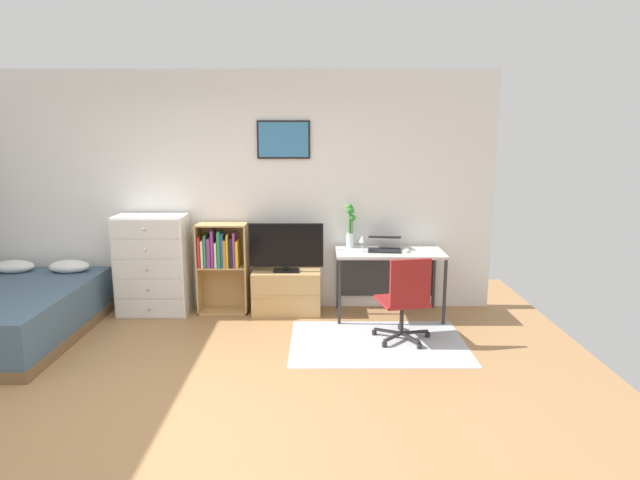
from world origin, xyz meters
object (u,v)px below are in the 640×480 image
television (285,248)px  bookshelf (220,259)px  tv_stand (285,292)px  computer_mouse (405,250)px  bed (6,314)px  wine_glass (361,240)px  bamboo_vase (349,224)px  office_chair (404,298)px  laptop (383,244)px  desk (387,261)px  dresser (152,265)px

television → bookshelf: bearing=174.9°
tv_stand → computer_mouse: bearing=-6.1°
bed → wine_glass: (3.54, 0.67, 0.62)m
tv_stand → bamboo_vase: size_ratio=1.54×
bookshelf → office_chair: bearing=-26.3°
bamboo_vase → wine_glass: bamboo_vase is taller
bed → laptop: 3.92m
television → desk: (1.14, -0.00, -0.16)m
television → wine_glass: 0.85m
desk → wine_glass: wine_glass is taller
desk → computer_mouse: bearing=-32.5°
office_chair → bamboo_vase: bearing=103.9°
television → laptop: size_ratio=1.95×
tv_stand → television: (0.00, -0.02, 0.52)m
office_chair → laptop: 0.95m
dresser → bookshelf: size_ratio=1.10×
computer_mouse → bamboo_vase: (-0.60, 0.24, 0.25)m
bed → tv_stand: size_ratio=2.64×
television → office_chair: size_ratio=0.96×
bed → tv_stand: 2.82m
computer_mouse → tv_stand: bearing=173.9°
bookshelf → tv_stand: (0.74, -0.04, -0.37)m
tv_stand → laptop: size_ratio=1.80×
television → computer_mouse: 1.33m
desk → office_chair: bearing=-86.3°
television → bamboo_vase: bearing=9.4°
desk → bamboo_vase: 0.59m
laptop → wine_glass: size_ratio=2.36×
bookshelf → television: 0.75m
wine_glass → bookshelf: bearing=173.6°
bookshelf → office_chair: (1.94, -0.95, -0.16)m
wine_glass → bed: bearing=-169.3°
bookshelf → television: size_ratio=1.23×
bed → bamboo_vase: bamboo_vase is taller
television → computer_mouse: (1.32, -0.12, -0.01)m
bookshelf → television: bearing=-5.1°
office_chair → tv_stand: bearing=131.3°
office_chair → wine_glass: (-0.36, 0.78, 0.42)m
dresser → office_chair: 2.84m
office_chair → bed: bearing=166.9°
office_chair → computer_mouse: office_chair is taller
dresser → tv_stand: bearing=0.6°
dresser → wine_glass: dresser is taller
tv_stand → office_chair: office_chair is taller
bookshelf → computer_mouse: (2.06, -0.19, 0.14)m
television → computer_mouse: bearing=-5.2°
television → desk: television is taller
computer_mouse → wine_glass: wine_glass is taller
television → office_chair: bearing=-36.5°
bed → bookshelf: size_ratio=1.98×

